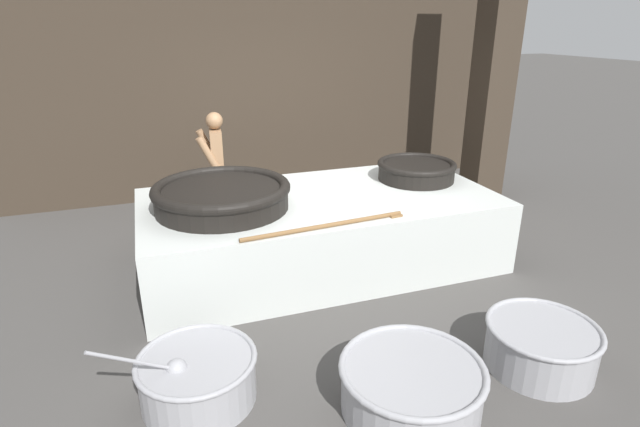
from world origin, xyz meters
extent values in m
plane|color=#474442|center=(0.00, 0.00, 0.00)|extent=(60.00, 60.00, 0.00)
cube|color=#382D23|center=(0.00, 2.81, 1.90)|extent=(7.33, 0.24, 3.80)
cube|color=#382D23|center=(2.89, 1.15, 1.90)|extent=(0.44, 0.44, 3.80)
cube|color=silver|center=(0.00, 0.00, 0.38)|extent=(3.65, 1.83, 0.75)
cylinder|color=black|center=(-1.01, -0.02, 0.86)|extent=(1.28, 1.28, 0.21)
torus|color=black|center=(-1.01, -0.02, 0.96)|extent=(1.33, 1.33, 0.10)
cylinder|color=black|center=(1.24, 0.20, 0.85)|extent=(0.86, 0.86, 0.18)
torus|color=black|center=(1.24, 0.20, 0.94)|extent=(0.89, 0.89, 0.07)
cylinder|color=brown|center=(-0.24, -0.81, 0.77)|extent=(1.55, 0.17, 0.04)
cube|color=brown|center=(0.48, -0.75, 0.76)|extent=(0.13, 0.11, 0.02)
cylinder|color=#9E7551|center=(-0.86, 1.33, 0.36)|extent=(0.11, 0.11, 0.71)
cylinder|color=#9E7551|center=(-0.84, 1.48, 0.36)|extent=(0.11, 0.11, 0.71)
cube|color=#4C663F|center=(-0.85, 1.40, 0.50)|extent=(0.19, 0.23, 0.47)
cube|color=#9E7551|center=(-0.85, 1.40, 0.98)|extent=(0.19, 0.45, 0.53)
cylinder|color=#9E7551|center=(-0.96, 1.20, 0.98)|extent=(0.30, 0.12, 0.49)
cylinder|color=#9E7551|center=(-0.91, 1.63, 0.98)|extent=(0.30, 0.12, 0.49)
sphere|color=#9E7551|center=(-0.85, 1.40, 1.35)|extent=(0.20, 0.20, 0.20)
cylinder|color=#9E9EA3|center=(-1.49, -1.72, 0.16)|extent=(0.78, 0.78, 0.33)
torus|color=#9E9EA3|center=(-1.49, -1.72, 0.33)|extent=(0.82, 0.82, 0.04)
cylinder|color=#6B9347|center=(-1.49, -1.72, 0.24)|extent=(0.69, 0.69, 0.08)
sphere|color=#9E9EA3|center=(-1.62, -1.76, 0.31)|extent=(0.14, 0.14, 0.14)
cylinder|color=#9E9EA3|center=(-1.87, -1.84, 0.49)|extent=(0.51, 0.18, 0.38)
cylinder|color=#9E9EA3|center=(-0.15, -2.29, 0.16)|extent=(0.94, 0.94, 0.33)
torus|color=#9E9EA3|center=(-0.15, -2.29, 0.33)|extent=(0.98, 0.98, 0.05)
cylinder|color=orange|center=(-0.15, -2.29, 0.24)|extent=(0.82, 0.82, 0.08)
cylinder|color=orange|center=(-0.12, -2.29, 0.29)|extent=(0.04, 0.04, 0.03)
cylinder|color=orange|center=(-0.15, -2.29, 0.30)|extent=(0.06, 0.05, 0.04)
cylinder|color=orange|center=(-0.05, -2.28, 0.30)|extent=(0.05, 0.05, 0.04)
cylinder|color=orange|center=(-0.28, -2.37, 0.29)|extent=(0.05, 0.04, 0.03)
cylinder|color=orange|center=(0.04, -2.22, 0.29)|extent=(0.05, 0.05, 0.03)
cylinder|color=orange|center=(-0.15, -2.26, 0.30)|extent=(0.05, 0.05, 0.04)
cylinder|color=orange|center=(-0.19, -2.16, 0.30)|extent=(0.05, 0.05, 0.04)
cylinder|color=orange|center=(-0.30, -2.38, 0.29)|extent=(0.06, 0.04, 0.03)
cylinder|color=orange|center=(-0.15, -2.36, 0.29)|extent=(0.05, 0.04, 0.03)
cylinder|color=orange|center=(-0.17, -2.34, 0.29)|extent=(0.03, 0.04, 0.03)
cylinder|color=orange|center=(-0.18, -2.26, 0.30)|extent=(0.06, 0.06, 0.04)
cylinder|color=orange|center=(-0.15, -2.31, 0.30)|extent=(0.05, 0.06, 0.04)
cylinder|color=#9E9EA3|center=(0.98, -2.22, 0.17)|extent=(0.79, 0.79, 0.34)
torus|color=#9E9EA3|center=(0.98, -2.22, 0.34)|extent=(0.83, 0.83, 0.04)
cylinder|color=tan|center=(0.98, -2.22, 0.25)|extent=(0.70, 0.70, 0.08)
camera|label=1|loc=(-1.62, -4.63, 2.46)|focal=28.00mm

